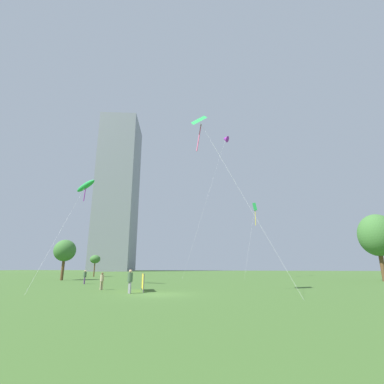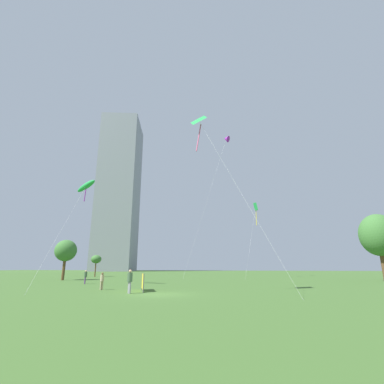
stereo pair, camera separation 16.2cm
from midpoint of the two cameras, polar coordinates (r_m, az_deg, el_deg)
name	(u,v)px [view 1 (the left image)]	position (r m, az deg, el deg)	size (l,w,h in m)	color
ground	(159,294)	(23.31, -7.05, -20.10)	(280.00, 280.00, 0.00)	#3D6028
person_standing_0	(130,280)	(24.35, -12.76, -17.09)	(0.41, 0.41, 1.86)	gray
person_standing_1	(85,276)	(38.93, -21.21, -15.74)	(0.37, 0.37, 1.67)	#593372
person_standing_2	(102,280)	(28.82, -18.12, -16.71)	(0.35, 0.35, 1.56)	tan
kite_flying_0	(85,186)	(37.66, -21.10, 1.14)	(5.05, 12.40, 12.63)	silver
kite_flying_1	(255,207)	(59.83, 12.66, -3.08)	(3.14, 7.16, 15.12)	silver
kite_flying_2	(199,122)	(27.26, 1.29, 14.05)	(8.30, 4.16, 16.39)	silver
kite_flying_3	(225,139)	(66.01, 6.80, 10.74)	(8.97, 9.39, 31.61)	silver
park_tree_0	(65,251)	(51.02, -24.68, -10.88)	(3.45, 3.45, 6.39)	brown
park_tree_1	(95,259)	(65.70, -19.29, -12.90)	(2.18, 2.18, 4.55)	brown
park_tree_2	(377,235)	(51.57, 33.62, -7.38)	(5.36, 5.36, 9.98)	brown
distant_highrise_0	(118,193)	(151.37, -14.93, -0.14)	(18.39, 25.86, 79.38)	gray
event_banner	(143,281)	(26.67, -10.23, -17.59)	(1.40, 3.02, 1.53)	#4C4C4C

